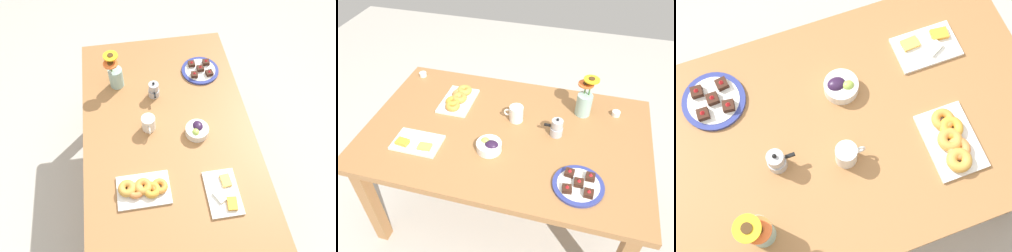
{
  "view_description": "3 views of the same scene",
  "coord_description": "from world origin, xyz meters",
  "views": [
    {
      "loc": [
        1.06,
        -0.17,
        2.36
      ],
      "look_at": [
        0.0,
        0.0,
        0.78
      ],
      "focal_mm": 35.0,
      "sensor_mm": 36.0,
      "label": 1
    },
    {
      "loc": [
        -0.36,
        1.32,
        2.0
      ],
      "look_at": [
        0.0,
        0.0,
        0.78
      ],
      "focal_mm": 35.0,
      "sensor_mm": 36.0,
      "label": 2
    },
    {
      "loc": [
        -0.22,
        -0.6,
        2.41
      ],
      "look_at": [
        0.0,
        0.0,
        0.78
      ],
      "focal_mm": 50.0,
      "sensor_mm": 36.0,
      "label": 3
    }
  ],
  "objects": [
    {
      "name": "flower_vase",
      "position": [
        -0.4,
        -0.27,
        0.83
      ],
      "size": [
        0.12,
        0.11,
        0.25
      ],
      "color": "#99C1B7",
      "rests_on": "dining_table"
    },
    {
      "name": "dining_table",
      "position": [
        0.0,
        0.0,
        0.65
      ],
      "size": [
        1.6,
        1.0,
        0.74
      ],
      "color": "#9E6B3D",
      "rests_on": "ground_plane"
    },
    {
      "name": "dessert_plate",
      "position": [
        -0.44,
        0.29,
        0.75
      ],
      "size": [
        0.25,
        0.25,
        0.05
      ],
      "color": "navy",
      "rests_on": "dining_table"
    },
    {
      "name": "coffee_mug",
      "position": [
        -0.03,
        -0.11,
        0.79
      ],
      "size": [
        0.12,
        0.08,
        0.1
      ],
      "color": "white",
      "rests_on": "dining_table"
    },
    {
      "name": "ground_plane",
      "position": [
        0.0,
        0.0,
        0.0
      ],
      "size": [
        6.0,
        6.0,
        0.0
      ],
      "primitive_type": "plane",
      "color": "#B7B2A8"
    },
    {
      "name": "grape_bowl",
      "position": [
        0.05,
        0.16,
        0.77
      ],
      "size": [
        0.14,
        0.14,
        0.07
      ],
      "color": "white",
      "rests_on": "dining_table"
    },
    {
      "name": "croissant_platter",
      "position": [
        0.36,
        -0.19,
        0.76
      ],
      "size": [
        0.19,
        0.29,
        0.05
      ],
      "color": "white",
      "rests_on": "dining_table"
    },
    {
      "name": "cheese_platter",
      "position": [
        0.44,
        0.22,
        0.75
      ],
      "size": [
        0.26,
        0.17,
        0.03
      ],
      "color": "white",
      "rests_on": "dining_table"
    },
    {
      "name": "moka_pot",
      "position": [
        -0.28,
        -0.05,
        0.79
      ],
      "size": [
        0.11,
        0.07,
        0.12
      ],
      "color": "#B7B7BC",
      "rests_on": "dining_table"
    }
  ]
}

